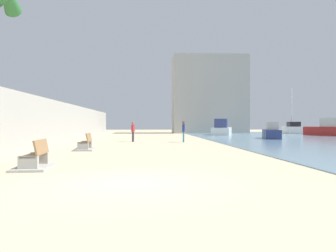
{
  "coord_description": "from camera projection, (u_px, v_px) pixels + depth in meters",
  "views": [
    {
      "loc": [
        0.47,
        -8.42,
        1.51
      ],
      "look_at": [
        1.87,
        16.05,
        1.35
      ],
      "focal_mm": 35.33,
      "sensor_mm": 36.0,
      "label": 1
    }
  ],
  "objects": [
    {
      "name": "boat_outer",
      "position": [
        327.0,
        129.0,
        41.47
      ],
      "size": [
        3.19,
        6.35,
        2.22
      ],
      "color": "red",
      "rests_on": "water_bay"
    },
    {
      "name": "seawall",
      "position": [
        48.0,
        121.0,
        25.92
      ],
      "size": [
        0.8,
        64.0,
        3.42
      ],
      "primitive_type": "cube",
      "color": "#ADAAA3",
      "rests_on": "ground"
    },
    {
      "name": "person_walking",
      "position": [
        133.0,
        130.0,
        27.69
      ],
      "size": [
        0.3,
        0.49,
        1.71
      ],
      "color": "#333338",
      "rests_on": "ground"
    },
    {
      "name": "bench_far",
      "position": [
        85.0,
        146.0,
        19.12
      ],
      "size": [
        1.18,
        2.14,
        0.98
      ],
      "color": "#ADAAA3",
      "rests_on": "ground"
    },
    {
      "name": "boat_far_left",
      "position": [
        222.0,
        129.0,
        45.63
      ],
      "size": [
        4.38,
        7.86,
        2.15
      ],
      "color": "white",
      "rests_on": "water_bay"
    },
    {
      "name": "bench_near",
      "position": [
        35.0,
        161.0,
        11.2
      ],
      "size": [
        1.25,
        2.17,
        0.98
      ],
      "color": "#ADAAA3",
      "rests_on": "ground"
    },
    {
      "name": "harbor_building",
      "position": [
        209.0,
        95.0,
        54.87
      ],
      "size": [
        12.0,
        6.0,
        12.61
      ],
      "primitive_type": "cube",
      "color": "#ADAAA3",
      "rests_on": "ground"
    },
    {
      "name": "ground_plane",
      "position": [
        143.0,
        143.0,
        26.36
      ],
      "size": [
        120.0,
        120.0,
        0.0
      ],
      "primitive_type": "plane",
      "color": "#C6B793"
    },
    {
      "name": "boat_nearest",
      "position": [
        271.0,
        132.0,
        33.33
      ],
      "size": [
        2.69,
        5.1,
        1.66
      ],
      "color": "navy",
      "rests_on": "water_bay"
    },
    {
      "name": "boat_mid_bay",
      "position": [
        292.0,
        129.0,
        51.77
      ],
      "size": [
        3.86,
        7.68,
        7.3
      ],
      "color": "white",
      "rests_on": "water_bay"
    },
    {
      "name": "person_standing",
      "position": [
        184.0,
        130.0,
        27.25
      ],
      "size": [
        0.24,
        0.52,
        1.76
      ],
      "color": "teal",
      "rests_on": "ground"
    }
  ]
}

